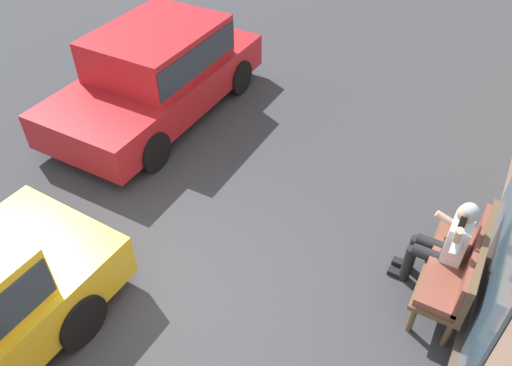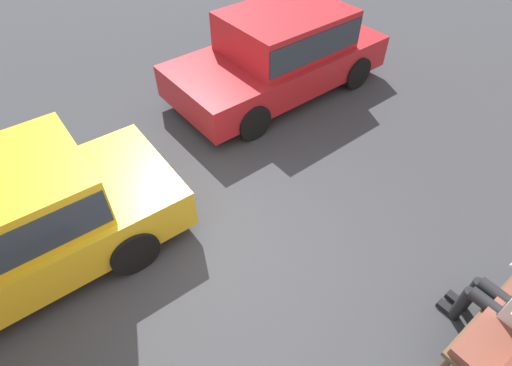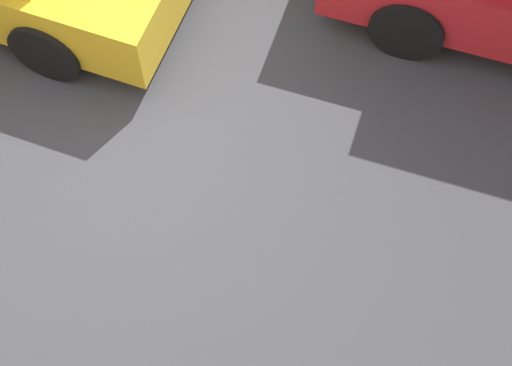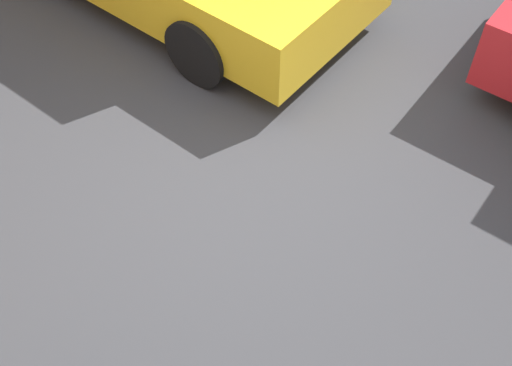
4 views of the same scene
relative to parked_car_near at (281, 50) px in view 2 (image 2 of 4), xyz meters
The scene contains 2 objects.
ground_plane 4.23m from the parked_car_near, 37.55° to the left, with size 60.00×60.00×0.00m, color #38383A.
parked_car_near is the anchor object (origin of this frame).
Camera 2 is at (1.44, 2.60, 4.35)m, focal length 28.00 mm.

